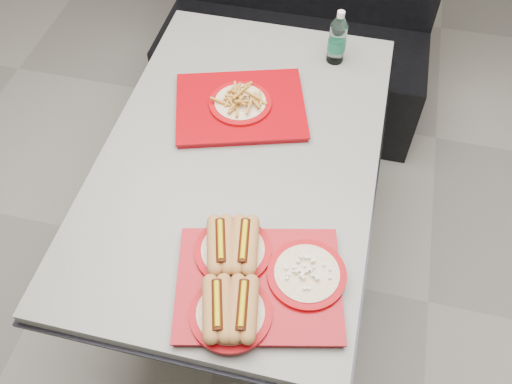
% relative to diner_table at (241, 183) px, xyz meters
% --- Properties ---
extents(ground, '(6.00, 6.00, 0.00)m').
position_rel_diner_table_xyz_m(ground, '(0.00, 0.00, -0.58)').
color(ground, gray).
rests_on(ground, ground).
extents(diner_table, '(0.92, 1.42, 0.75)m').
position_rel_diner_table_xyz_m(diner_table, '(0.00, 0.00, 0.00)').
color(diner_table, black).
rests_on(diner_table, ground).
extents(booth_bench, '(1.30, 0.57, 1.35)m').
position_rel_diner_table_xyz_m(booth_bench, '(0.00, 1.09, -0.18)').
color(booth_bench, black).
rests_on(booth_bench, ground).
extents(tray_near, '(0.52, 0.44, 0.10)m').
position_rel_diner_table_xyz_m(tray_near, '(0.15, -0.47, 0.20)').
color(tray_near, '#9C040B').
rests_on(tray_near, diner_table).
extents(tray_far, '(0.53, 0.47, 0.09)m').
position_rel_diner_table_xyz_m(tray_far, '(-0.05, 0.19, 0.19)').
color(tray_far, '#9C040B').
rests_on(tray_far, diner_table).
extents(water_bottle, '(0.07, 0.07, 0.21)m').
position_rel_diner_table_xyz_m(water_bottle, '(0.24, 0.54, 0.26)').
color(water_bottle, silver).
rests_on(water_bottle, diner_table).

